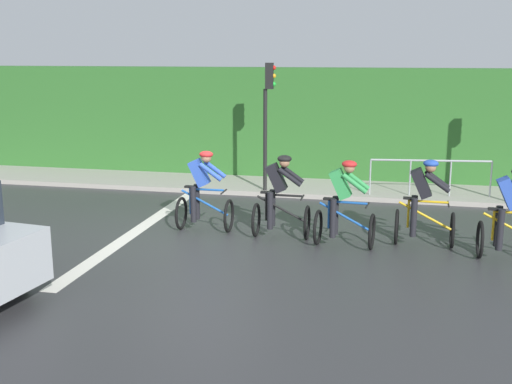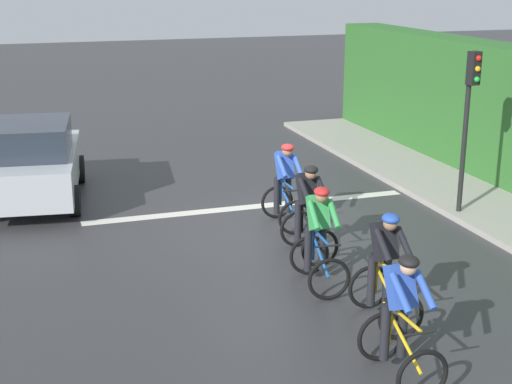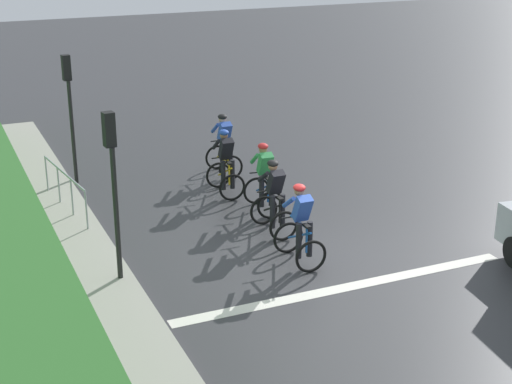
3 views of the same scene
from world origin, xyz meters
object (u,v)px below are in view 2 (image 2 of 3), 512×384
at_px(cyclist_mid, 319,239).
at_px(car_silver, 36,162).
at_px(cyclist_second, 385,270).
at_px(traffic_light_near_crossing, 469,109).
at_px(cyclist_fourth, 308,212).
at_px(cyclist_lead, 401,320).
at_px(cyclist_trailing, 285,186).

bearing_deg(cyclist_mid, car_silver, -56.49).
bearing_deg(cyclist_second, traffic_light_near_crossing, -134.57).
xyz_separation_m(cyclist_fourth, traffic_light_near_crossing, (-3.74, -0.99, 1.43)).
distance_m(cyclist_lead, cyclist_mid, 2.92).
relative_size(cyclist_lead, cyclist_mid, 1.00).
xyz_separation_m(cyclist_mid, cyclist_fourth, (-0.33, -1.27, 0.00)).
bearing_deg(cyclist_second, car_silver, -59.65).
relative_size(cyclist_lead, cyclist_fourth, 1.00).
relative_size(cyclist_lead, car_silver, 0.39).
distance_m(cyclist_trailing, car_silver, 5.55).
bearing_deg(cyclist_trailing, traffic_light_near_crossing, 169.88).
relative_size(cyclist_second, car_silver, 0.39).
distance_m(cyclist_mid, cyclist_trailing, 2.94).
distance_m(cyclist_second, cyclist_trailing, 4.36).
height_order(cyclist_second, cyclist_mid, same).
height_order(cyclist_fourth, cyclist_trailing, same).
height_order(cyclist_lead, cyclist_second, same).
bearing_deg(cyclist_second, cyclist_fourth, -88.61).
bearing_deg(cyclist_fourth, cyclist_mid, 75.55).
xyz_separation_m(cyclist_lead, cyclist_mid, (-0.14, -2.92, 0.00)).
xyz_separation_m(cyclist_mid, cyclist_trailing, (-0.51, -2.89, 0.00)).
height_order(car_silver, traffic_light_near_crossing, traffic_light_near_crossing).
relative_size(cyclist_fourth, cyclist_trailing, 1.00).
distance_m(cyclist_lead, cyclist_fourth, 4.21).
xyz_separation_m(cyclist_second, cyclist_fourth, (0.07, -2.73, 0.00)).
bearing_deg(traffic_light_near_crossing, cyclist_fourth, 14.89).
bearing_deg(cyclist_lead, cyclist_fourth, -96.36).
bearing_deg(car_silver, cyclist_lead, 113.37).
bearing_deg(cyclist_trailing, cyclist_lead, 83.64).
height_order(cyclist_trailing, car_silver, car_silver).
bearing_deg(cyclist_second, cyclist_trailing, -91.51).
bearing_deg(cyclist_trailing, cyclist_second, 88.49).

